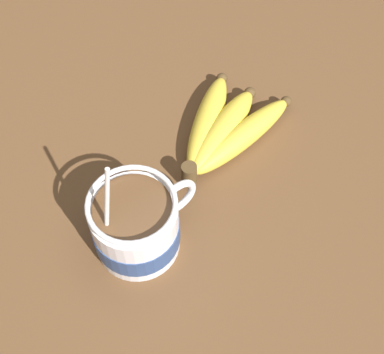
% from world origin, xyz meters
% --- Properties ---
extents(table, '(1.28, 1.28, 0.03)m').
position_xyz_m(table, '(0.00, 0.00, 0.02)').
color(table, brown).
rests_on(table, ground).
extents(coffee_mug, '(0.14, 0.10, 0.18)m').
position_xyz_m(coffee_mug, '(-0.08, -0.01, 0.07)').
color(coffee_mug, silver).
rests_on(coffee_mug, table).
extents(banana_bunch, '(0.20, 0.14, 0.04)m').
position_xyz_m(banana_bunch, '(0.10, 0.05, 0.05)').
color(banana_bunch, '#4C381E').
rests_on(banana_bunch, table).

